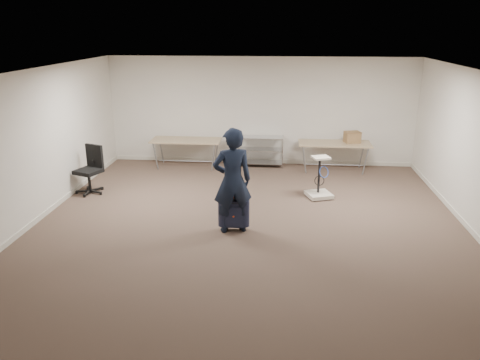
# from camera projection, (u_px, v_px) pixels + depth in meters

# --- Properties ---
(ground) EXTENTS (9.00, 9.00, 0.00)m
(ground) POSITION_uv_depth(u_px,v_px,m) (247.00, 232.00, 8.43)
(ground) COLOR #46342A
(ground) RESTS_ON ground
(room_shell) EXTENTS (8.00, 9.00, 9.00)m
(room_shell) POSITION_uv_depth(u_px,v_px,m) (252.00, 202.00, 9.72)
(room_shell) COLOR silver
(room_shell) RESTS_ON ground
(folding_table_left) EXTENTS (1.80, 0.75, 0.73)m
(folding_table_left) POSITION_uv_depth(u_px,v_px,m) (186.00, 142.00, 12.12)
(folding_table_left) COLOR #927759
(folding_table_left) RESTS_ON ground
(folding_table_right) EXTENTS (1.80, 0.75, 0.73)m
(folding_table_right) POSITION_uv_depth(u_px,v_px,m) (334.00, 145.00, 11.79)
(folding_table_right) COLOR #927759
(folding_table_right) RESTS_ON ground
(wire_shelf) EXTENTS (1.22, 0.47, 0.80)m
(wire_shelf) POSITION_uv_depth(u_px,v_px,m) (260.00, 150.00, 12.26)
(wire_shelf) COLOR #B7BABE
(wire_shelf) RESTS_ON ground
(person) EXTENTS (0.80, 0.64, 1.90)m
(person) POSITION_uv_depth(u_px,v_px,m) (232.00, 181.00, 8.19)
(person) COLOR black
(person) RESTS_ON ground
(suitcase) EXTENTS (0.37, 0.23, 0.99)m
(suitcase) POSITION_uv_depth(u_px,v_px,m) (234.00, 213.00, 8.39)
(suitcase) COLOR #161A33
(suitcase) RESTS_ON ground
(office_chair) EXTENTS (0.64, 0.65, 1.05)m
(office_chair) POSITION_uv_depth(u_px,v_px,m) (91.00, 179.00, 10.34)
(office_chair) COLOR black
(office_chair) RESTS_ON ground
(equipment_cart) EXTENTS (0.63, 0.63, 0.91)m
(equipment_cart) POSITION_uv_depth(u_px,v_px,m) (319.00, 187.00, 10.05)
(equipment_cart) COLOR beige
(equipment_cart) RESTS_ON ground
(cardboard_box) EXTENTS (0.43, 0.37, 0.28)m
(cardboard_box) POSITION_uv_depth(u_px,v_px,m) (352.00, 137.00, 11.75)
(cardboard_box) COLOR #9E7249
(cardboard_box) RESTS_ON folding_table_right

